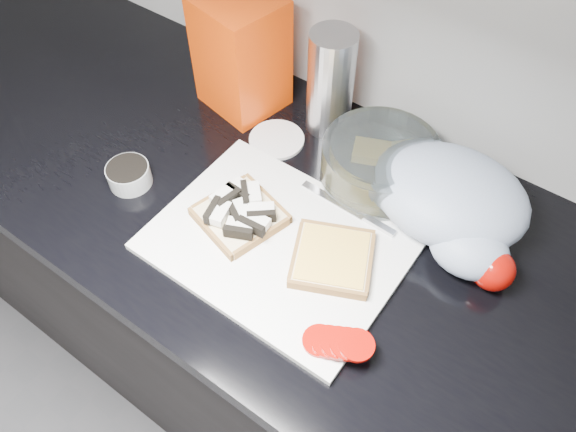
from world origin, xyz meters
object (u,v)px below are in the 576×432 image
Objects in this scene: glass_bowl at (379,164)px; bread_bag at (241,54)px; cutting_board at (277,244)px; steel_canister at (331,83)px.

bread_bag reaches higher than glass_bowl.
bread_bag is at bearing 136.57° from cutting_board.
steel_canister is at bearing 23.16° from bread_bag.
bread_bag is (-0.27, 0.26, 0.11)m from cutting_board.
steel_canister reaches higher than cutting_board.
glass_bowl is 0.34m from bread_bag.
glass_bowl is at bearing 5.61° from bread_bag.
bread_bag is (-0.33, 0.03, 0.07)m from glass_bowl.
steel_canister is (-0.15, 0.07, 0.06)m from glass_bowl.
bread_bag is at bearing 174.19° from glass_bowl.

